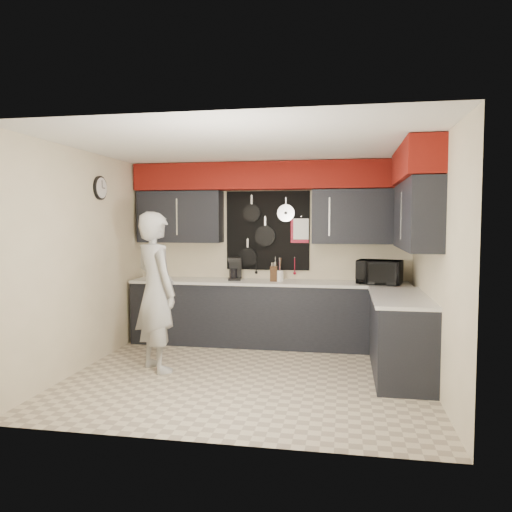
% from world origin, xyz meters
% --- Properties ---
extents(ground, '(4.00, 4.00, 0.00)m').
position_xyz_m(ground, '(0.00, 0.00, 0.00)').
color(ground, beige).
rests_on(ground, ground).
extents(back_wall_assembly, '(4.00, 0.36, 2.60)m').
position_xyz_m(back_wall_assembly, '(0.01, 1.60, 2.01)').
color(back_wall_assembly, beige).
rests_on(back_wall_assembly, ground).
extents(right_wall_assembly, '(0.36, 3.50, 2.60)m').
position_xyz_m(right_wall_assembly, '(1.85, 0.26, 1.94)').
color(right_wall_assembly, beige).
rests_on(right_wall_assembly, ground).
extents(left_wall_assembly, '(0.05, 3.50, 2.60)m').
position_xyz_m(left_wall_assembly, '(-1.99, 0.02, 1.33)').
color(left_wall_assembly, beige).
rests_on(left_wall_assembly, ground).
extents(base_cabinets, '(3.95, 2.20, 0.92)m').
position_xyz_m(base_cabinets, '(0.49, 1.13, 0.46)').
color(base_cabinets, black).
rests_on(base_cabinets, ground).
extents(microwave, '(0.65, 0.51, 0.32)m').
position_xyz_m(microwave, '(1.53, 1.39, 1.08)').
color(microwave, black).
rests_on(microwave, base_cabinets).
extents(knife_block, '(0.10, 0.10, 0.21)m').
position_xyz_m(knife_block, '(0.09, 1.42, 1.03)').
color(knife_block, '#3A1C12').
rests_on(knife_block, base_cabinets).
extents(utensil_crock, '(0.12, 0.12, 0.15)m').
position_xyz_m(utensil_crock, '(0.16, 1.44, 1.00)').
color(utensil_crock, white).
rests_on(utensil_crock, base_cabinets).
extents(coffee_maker, '(0.22, 0.25, 0.32)m').
position_xyz_m(coffee_maker, '(-0.49, 1.48, 1.09)').
color(coffee_maker, black).
rests_on(coffee_maker, base_cabinets).
extents(person, '(0.81, 0.79, 1.87)m').
position_xyz_m(person, '(-1.12, 0.05, 0.94)').
color(person, '#A7A7A5').
rests_on(person, ground).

